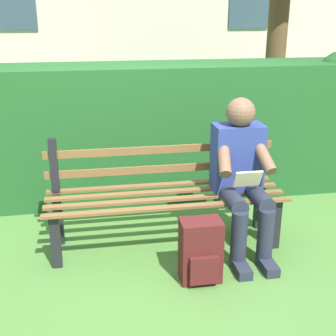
% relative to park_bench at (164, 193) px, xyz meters
% --- Properties ---
extents(ground, '(60.00, 60.00, 0.00)m').
position_rel_park_bench_xyz_m(ground, '(0.00, 0.06, -0.42)').
color(ground, '#477533').
extents(park_bench, '(1.83, 0.51, 0.86)m').
position_rel_park_bench_xyz_m(park_bench, '(0.00, 0.00, 0.00)').
color(park_bench, black).
rests_on(park_bench, ground).
extents(person_seated, '(0.44, 0.73, 1.17)m').
position_rel_park_bench_xyz_m(person_seated, '(-0.56, 0.17, 0.19)').
color(person_seated, navy).
rests_on(person_seated, ground).
extents(hedge_backdrop, '(6.25, 0.77, 1.41)m').
position_rel_park_bench_xyz_m(hedge_backdrop, '(-0.14, -1.04, 0.25)').
color(hedge_backdrop, '#1E5123').
rests_on(hedge_backdrop, ground).
extents(backpack, '(0.28, 0.25, 0.45)m').
position_rel_park_bench_xyz_m(backpack, '(-0.16, 0.58, -0.20)').
color(backpack, '#4C1919').
rests_on(backpack, ground).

